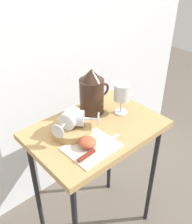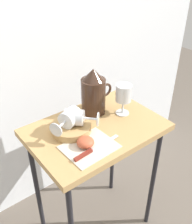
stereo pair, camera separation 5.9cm
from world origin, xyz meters
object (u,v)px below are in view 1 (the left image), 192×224
Objects in this scene: basket_tray at (72,129)px; wine_glass_tipped_far at (70,119)px; wine_glass_tipped_near at (76,118)px; apple_half_left at (88,143)px; wine_glass_upright at (122,94)px; knife at (93,151)px; pitcher at (92,95)px; table at (96,141)px.

basket_tray is 1.10× the size of wine_glass_tipped_far.
wine_glass_tipped_near reaches higher than apple_half_left.
apple_half_left is at bearing -162.51° from wine_glass_upright.
knife is at bearing -155.76° from wine_glass_upright.
wine_glass_tipped_near is 0.12m from apple_half_left.
wine_glass_tipped_far reaches higher than basket_tray.
wine_glass_upright is 0.31m from apple_half_left.
apple_half_left is at bearing -134.54° from pitcher.
pitcher reaches higher than wine_glass_upright.
wine_glass_tipped_far is at bearing 158.32° from table.
basket_tray reaches higher than table.
basket_tray is 0.05m from wine_glass_tipped_far.
pitcher is 1.51× the size of wine_glass_tipped_near.
pitcher is (0.07, 0.11, 0.17)m from table.
wine_glass_upright is at bearing -44.69° from pitcher.
wine_glass_tipped_near is (-0.15, -0.08, -0.02)m from pitcher.
table is 4.91× the size of wine_glass_tipped_near.
wine_glass_tipped_near is (-0.08, 0.03, 0.15)m from table.
wine_glass_upright reaches higher than basket_tray.
table is 4.82× the size of wine_glass_upright.
basket_tray is 0.12m from apple_half_left.
wine_glass_upright is at bearing 24.24° from knife.
pitcher is 0.19m from wine_glass_tipped_far.
table is 10.41× the size of apple_half_left.
wine_glass_tipped_near is at bearing 158.99° from table.
apple_half_left reaches higher than knife.
wine_glass_tipped_far reaches higher than apple_half_left.
wine_glass_tipped_far is at bearing 155.90° from wine_glass_tipped_near.
basket_tray is at bearing 173.55° from wine_glass_upright.
wine_glass_tipped_near is at bearing 77.21° from knife.
wine_glass_tipped_near is 0.03m from wine_glass_tipped_far.
table is at bearing -21.30° from basket_tray.
wine_glass_upright is (0.17, 0.01, 0.18)m from table.
knife is at bearing -95.20° from basket_tray.
wine_glass_upright is 0.28m from wine_glass_tipped_far.
wine_glass_upright is 0.66× the size of knife.
table is 0.21m from pitcher.
wine_glass_upright reaches higher than knife.
wine_glass_tipped_near is 0.17m from knife.
wine_glass_upright is (0.27, -0.03, 0.09)m from basket_tray.
basket_tray is 1.15× the size of wine_glass_upright.
apple_half_left is at bearing -93.40° from wine_glass_tipped_far.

